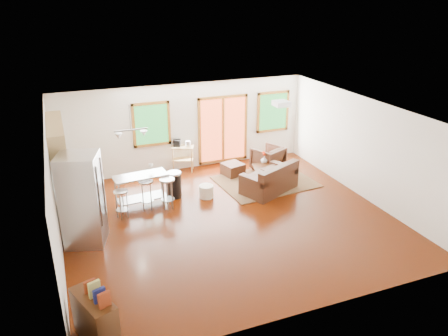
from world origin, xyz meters
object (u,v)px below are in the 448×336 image
object	(u,v)px
ottoman	(233,169)
kitchen_cart	(182,150)
armchair	(268,157)
island	(141,185)
rug	(265,182)
loveseat	(270,181)
refrigerator	(83,200)
coffee_table	(273,169)

from	to	relation	value
ottoman	kitchen_cart	distance (m)	1.63
armchair	island	xyz separation A→B (m)	(-4.01, -0.96, 0.17)
rug	kitchen_cart	distance (m)	2.66
ottoman	rug	bearing A→B (deg)	-50.39
island	loveseat	bearing A→B (deg)	-6.95
rug	refrigerator	distance (m)	5.30
island	rug	bearing A→B (deg)	2.95
island	coffee_table	bearing A→B (deg)	2.94
coffee_table	loveseat	bearing A→B (deg)	-122.13
armchair	ottoman	xyz separation A→B (m)	(-1.13, 0.03, -0.23)
rug	island	bearing A→B (deg)	-177.05
refrigerator	loveseat	bearing A→B (deg)	26.24
coffee_table	armchair	xyz separation A→B (m)	(0.24, 0.77, 0.04)
ottoman	refrigerator	size ratio (longest dim) A/B	0.27
island	kitchen_cart	xyz separation A→B (m)	(1.61, 1.88, 0.09)
loveseat	coffee_table	bearing A→B (deg)	33.43
armchair	kitchen_cart	distance (m)	2.58
ottoman	island	bearing A→B (deg)	-161.01
ottoman	island	world-z (taller)	island
loveseat	ottoman	distance (m)	1.50
ottoman	island	xyz separation A→B (m)	(-2.88, -0.99, 0.39)
loveseat	ottoman	bearing A→B (deg)	85.44
rug	refrigerator	bearing A→B (deg)	-163.92
coffee_table	refrigerator	distance (m)	5.46
ottoman	coffee_table	bearing A→B (deg)	-41.90
island	refrigerator	bearing A→B (deg)	-139.02
armchair	kitchen_cart	xyz separation A→B (m)	(-2.40, 0.91, 0.26)
armchair	refrigerator	xyz separation A→B (m)	(-5.46, -2.22, 0.59)
kitchen_cart	refrigerator	bearing A→B (deg)	-134.27
armchair	refrigerator	bearing A→B (deg)	-2.28
armchair	ottoman	distance (m)	1.15
rug	loveseat	xyz separation A→B (m)	(-0.16, -0.60, 0.31)
rug	loveseat	world-z (taller)	loveseat
coffee_table	ottoman	bearing A→B (deg)	138.10
ottoman	island	size ratio (longest dim) A/B	0.40
rug	refrigerator	size ratio (longest dim) A/B	1.29
loveseat	island	bearing A→B (deg)	148.61
loveseat	coffee_table	xyz separation A→B (m)	(0.38, 0.61, 0.05)
rug	ottoman	xyz separation A→B (m)	(-0.67, 0.81, 0.17)
rug	coffee_table	distance (m)	0.42
rug	kitchen_cart	bearing A→B (deg)	138.97
loveseat	rug	bearing A→B (deg)	50.45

